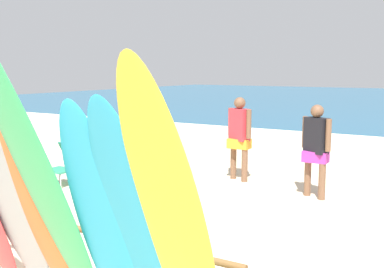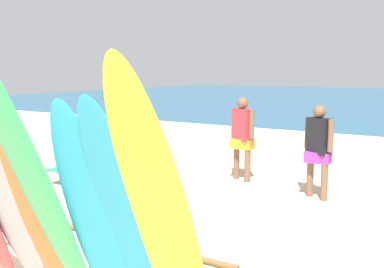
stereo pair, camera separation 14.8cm
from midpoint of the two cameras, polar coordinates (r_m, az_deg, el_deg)
name	(u,v)px [view 1 (the left image)]	position (r m, az deg, el deg)	size (l,w,h in m)	color
ground	(361,131)	(17.75, 19.53, 0.33)	(60.00, 60.00, 0.00)	beige
surfboard_rack	(72,235)	(5.06, -15.18, -11.74)	(3.88, 0.07, 0.64)	brown
surfboard_orange_5	(35,199)	(4.34, -19.38, -7.40)	(0.46, 0.08, 2.29)	orange
surfboard_green_6	(40,182)	(3.96, -18.89, -5.49)	(0.50, 0.06, 2.83)	#38B266
surfboard_teal_7	(103,222)	(3.85, -11.87, -10.36)	(0.50, 0.08, 2.10)	#289EC6
surfboard_teal_8	(139,228)	(3.60, -7.67, -11.21)	(0.57, 0.06, 2.18)	#289EC6
surfboard_yellow_9	(173,221)	(3.29, -3.62, -10.50)	(0.55, 0.06, 2.47)	yellow
beachgoer_near_rack	(316,145)	(8.24, 14.27, -1.25)	(0.56, 0.36, 1.60)	brown
beachgoer_photographing	(239,133)	(9.29, 5.30, 0.15)	(0.59, 0.36, 1.65)	brown
beach_chair_red	(7,163)	(9.67, -21.87, -3.23)	(0.72, 0.84, 0.81)	#B7B7BC
beach_chair_blue	(67,162)	(9.42, -15.36, -3.26)	(0.51, 0.75, 0.79)	#B7B7BC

